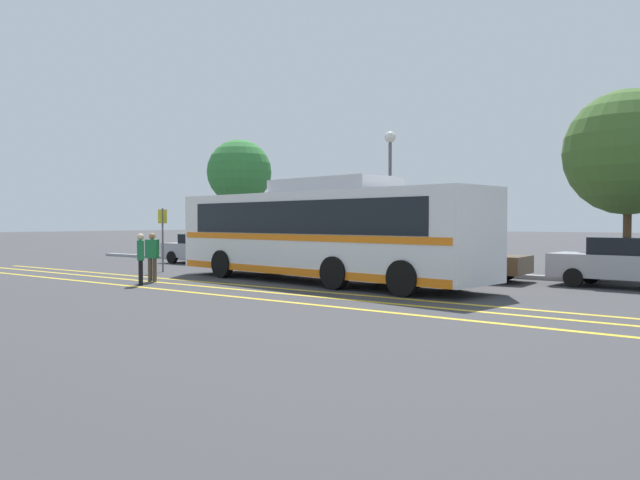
# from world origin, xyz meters

# --- Properties ---
(ground_plane) EXTENTS (220.00, 220.00, 0.00)m
(ground_plane) POSITION_xyz_m (0.00, 0.00, 0.00)
(ground_plane) COLOR #38383A
(lane_strip_0) EXTENTS (32.18, 0.20, 0.01)m
(lane_strip_0) POSITION_xyz_m (0.19, -2.55, 0.00)
(lane_strip_0) COLOR gold
(lane_strip_0) RESTS_ON ground_plane
(lane_strip_1) EXTENTS (32.18, 0.20, 0.01)m
(lane_strip_1) POSITION_xyz_m (0.19, -3.56, 0.00)
(lane_strip_1) COLOR gold
(lane_strip_1) RESTS_ON ground_plane
(lane_strip_2) EXTENTS (32.18, 0.20, 0.01)m
(lane_strip_2) POSITION_xyz_m (0.19, -4.89, 0.00)
(lane_strip_2) COLOR gold
(lane_strip_2) RESTS_ON ground_plane
(curb_strip) EXTENTS (40.18, 0.36, 0.15)m
(curb_strip) POSITION_xyz_m (0.19, 5.14, 0.07)
(curb_strip) COLOR #99999E
(curb_strip) RESTS_ON ground_plane
(transit_bus) EXTENTS (12.68, 4.15, 3.43)m
(transit_bus) POSITION_xyz_m (0.21, -0.36, 1.73)
(transit_bus) COLOR silver
(transit_bus) RESTS_ON ground_plane
(parked_car_0) EXTENTS (4.21, 2.13, 1.43)m
(parked_car_0) POSITION_xyz_m (-10.08, 3.82, 0.73)
(parked_car_0) COLOR #9E9EA3
(parked_car_0) RESTS_ON ground_plane
(parked_car_1) EXTENTS (4.82, 1.91, 1.34)m
(parked_car_1) POSITION_xyz_m (-3.30, 3.72, 0.70)
(parked_car_1) COLOR maroon
(parked_car_1) RESTS_ON ground_plane
(parked_car_2) EXTENTS (4.86, 2.13, 1.30)m
(parked_car_2) POSITION_xyz_m (3.40, 3.32, 0.68)
(parked_car_2) COLOR #4C3823
(parked_car_2) RESTS_ON ground_plane
(parked_car_3) EXTENTS (4.72, 2.03, 1.56)m
(parked_car_3) POSITION_xyz_m (8.82, 3.88, 0.78)
(parked_car_3) COLOR #9E9EA3
(parked_car_3) RESTS_ON ground_plane
(pedestrian_0) EXTENTS (0.47, 0.43, 1.65)m
(pedestrian_0) POSITION_xyz_m (-3.86, -4.51, 0.94)
(pedestrian_0) COLOR black
(pedestrian_0) RESTS_ON ground_plane
(pedestrian_1) EXTENTS (0.47, 0.37, 1.65)m
(pedestrian_1) POSITION_xyz_m (-4.47, -3.59, 0.94)
(pedestrian_1) COLOR brown
(pedestrian_1) RESTS_ON ground_plane
(bus_stop_sign) EXTENTS (0.08, 0.40, 2.58)m
(bus_stop_sign) POSITION_xyz_m (-7.52, -0.70, 1.62)
(bus_stop_sign) COLOR #59595E
(bus_stop_sign) RESTS_ON ground_plane
(street_lamp) EXTENTS (0.48, 0.48, 5.89)m
(street_lamp) POSITION_xyz_m (-1.01, 6.19, 4.19)
(street_lamp) COLOR #59595E
(street_lamp) RESTS_ON ground_plane
(tree_0) EXTENTS (3.66, 3.66, 6.70)m
(tree_0) POSITION_xyz_m (-12.40, 8.64, 4.86)
(tree_0) COLOR #513823
(tree_0) RESTS_ON ground_plane
(tree_1) EXTENTS (4.40, 4.40, 6.68)m
(tree_1) POSITION_xyz_m (8.09, 7.18, 4.47)
(tree_1) COLOR #513823
(tree_1) RESTS_ON ground_plane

